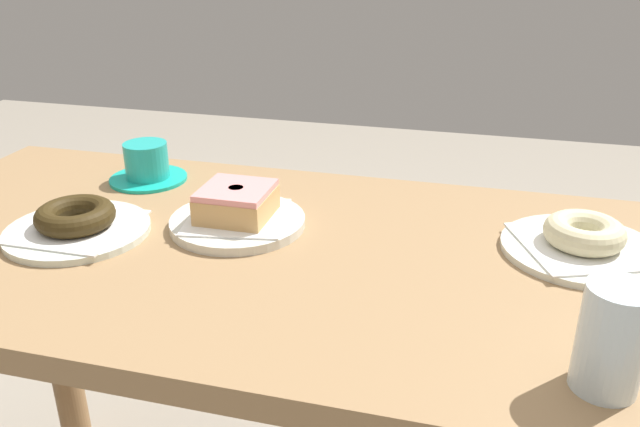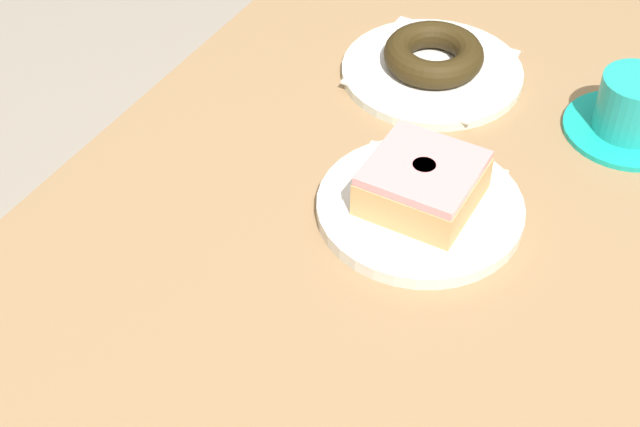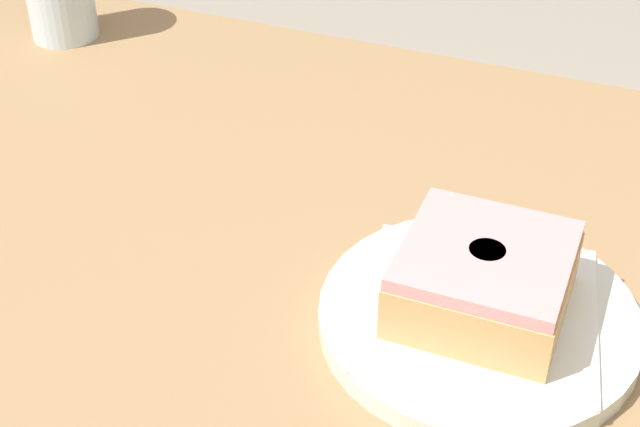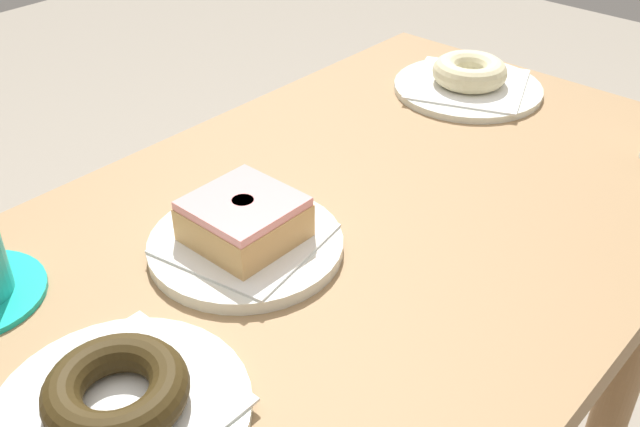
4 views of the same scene
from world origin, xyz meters
name	(u,v)px [view 2 (image 2 of 4)]	position (x,y,z in m)	size (l,w,h in m)	color
table	(357,299)	(0.00, 0.00, 0.58)	(1.20, 0.62, 0.70)	#96734D
plate_chocolate_ring	(432,72)	(0.25, 0.04, 0.71)	(0.21, 0.21, 0.01)	silver
napkin_chocolate_ring	(432,67)	(0.25, 0.04, 0.71)	(0.16, 0.16, 0.00)	white
donut_chocolate_ring	(434,54)	(0.25, 0.04, 0.73)	(0.12, 0.12, 0.03)	#32250E
plate_glazed_square	(420,208)	(0.03, -0.05, 0.71)	(0.21, 0.21, 0.01)	silver
napkin_glazed_square	(421,202)	(0.03, -0.05, 0.72)	(0.15, 0.15, 0.00)	white
donut_glazed_square	(422,183)	(0.03, -0.05, 0.74)	(0.10, 0.10, 0.05)	tan
coffee_cup	(632,109)	(0.26, -0.19, 0.73)	(0.14, 0.14, 0.07)	#16AE9D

